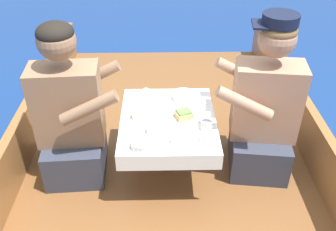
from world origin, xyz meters
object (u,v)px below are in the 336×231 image
sandwich (184,114)px  coffee_cup_port (137,114)px  tin_can (206,126)px  coffee_cup_starboard (207,137)px  person_starboard (264,111)px  person_port (71,117)px

sandwich → coffee_cup_port: size_ratio=1.35×
tin_can → coffee_cup_starboard: bearing=-95.7°
person_starboard → tin_can: 0.40m
sandwich → tin_can: 0.17m
tin_can → sandwich: bearing=138.1°
coffee_cup_starboard → person_port: bearing=164.2°
coffee_cup_port → coffee_cup_starboard: 0.46m
person_starboard → sandwich: person_starboard is taller
person_port → coffee_cup_port: (0.40, 0.01, 0.01)m
person_starboard → coffee_cup_starboard: person_starboard is taller
person_starboard → coffee_cup_port: bearing=8.5°
sandwich → coffee_cup_starboard: size_ratio=1.34×
sandwich → coffee_cup_port: 0.28m
sandwich → tin_can: sandwich is taller
person_port → person_starboard: bearing=-2.4°
sandwich → coffee_cup_starboard: (0.12, -0.23, -0.00)m
coffee_cup_starboard → sandwich: bearing=117.2°
coffee_cup_port → coffee_cup_starboard: size_ratio=1.00×
sandwich → coffee_cup_starboard: 0.25m
person_starboard → coffee_cup_starboard: bearing=40.8°
person_starboard → sandwich: 0.50m
person_port → tin_can: bearing=-11.7°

